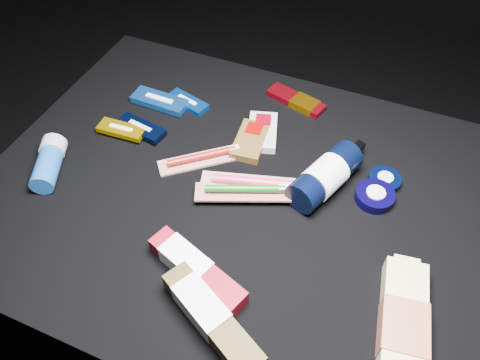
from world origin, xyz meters
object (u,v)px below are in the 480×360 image
at_px(lotion_bottle, 325,176).
at_px(bodywash_bottle, 403,321).
at_px(deodorant_stick, 49,163).
at_px(toothpaste_carton_red, 193,268).

xyz_separation_m(lotion_bottle, bodywash_bottle, (0.20, -0.23, -0.01)).
distance_m(bodywash_bottle, deodorant_stick, 0.73).
xyz_separation_m(lotion_bottle, toothpaste_carton_red, (-0.15, -0.27, -0.02)).
bearing_deg(lotion_bottle, toothpaste_carton_red, -98.52).
height_order(deodorant_stick, toothpaste_carton_red, deodorant_stick).
height_order(lotion_bottle, bodywash_bottle, lotion_bottle).
bearing_deg(bodywash_bottle, deodorant_stick, 167.26).
relative_size(deodorant_stick, toothpaste_carton_red, 0.66).
bearing_deg(toothpaste_carton_red, deodorant_stick, -175.61).
distance_m(lotion_bottle, toothpaste_carton_red, 0.31).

